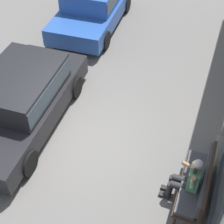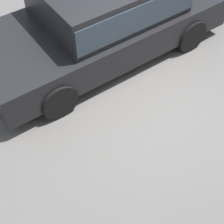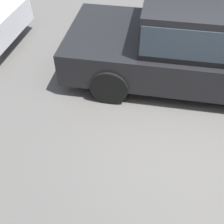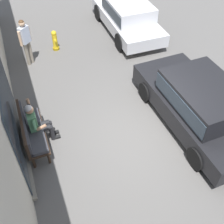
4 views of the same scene
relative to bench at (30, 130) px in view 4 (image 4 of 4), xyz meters
The scene contains 7 objects.
ground_plane 3.04m from the bench, 103.82° to the right, with size 60.00×60.00×0.00m, color #565451.
bench is the anchor object (origin of this frame).
person_on_phone 0.27m from the bench, 68.39° to the right, with size 0.73×0.74×1.35m.
parked_car_mid 4.70m from the bench, 100.29° to the right, with size 4.53×2.09×1.46m.
parked_car_far 6.86m from the bench, 44.82° to the right, with size 4.39×1.87×1.36m.
pedestrian_standing 3.99m from the bench, ahead, with size 0.39×0.44×1.73m.
fire_hydrant 4.83m from the bench, 19.85° to the right, with size 0.38×0.26×0.81m.
Camera 4 is at (-4.63, 2.60, 6.13)m, focal length 45.00 mm.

